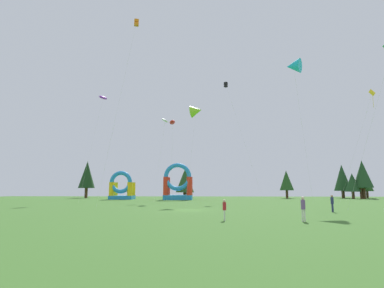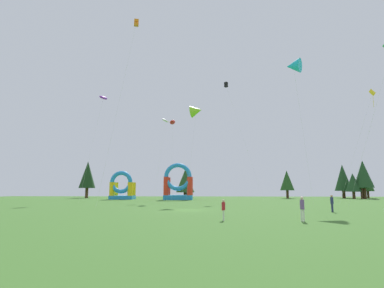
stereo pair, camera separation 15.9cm
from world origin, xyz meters
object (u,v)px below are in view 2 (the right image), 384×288
Objects in this scene: kite_cyan_delta at (293,66)px; person_left_edge at (302,207)px; inflatable_yellow_castle at (122,189)px; kite_white_parafoil at (165,121)px; kite_yellow_diamond at (373,94)px; kite_lime_delta at (196,111)px; person_near_camera at (332,202)px; person_far_side at (223,208)px; kite_red_parafoil at (172,122)px; kite_orange_box at (136,24)px; kite_black_box at (226,85)px; kite_purple_parafoil at (103,98)px; inflatable_red_slide at (178,186)px.

kite_cyan_delta is 11.34× the size of person_left_edge.
inflatable_yellow_castle is at bearing 103.26° from person_left_edge.
kite_cyan_delta is (21.21, -18.51, 3.76)m from kite_white_parafoil.
person_left_edge is (-16.49, -19.85, -14.79)m from kite_yellow_diamond.
kite_white_parafoil reaches higher than kite_lime_delta.
kite_cyan_delta reaches higher than person_near_camera.
kite_lime_delta is at bearing -165.45° from person_far_side.
person_far_side is (-11.24, -18.72, -19.06)m from kite_cyan_delta.
person_far_side is at bearing -76.52° from kite_red_parafoil.
person_left_edge is (-5.30, -19.12, -18.91)m from kite_cyan_delta.
person_near_camera is at bearing -51.08° from kite_red_parafoil.
kite_lime_delta is at bearing -55.32° from kite_red_parafoil.
kite_lime_delta reaches higher than person_near_camera.
person_far_side is (3.16, -26.59, -14.58)m from kite_lime_delta.
kite_orange_box is at bearing -99.89° from kite_red_parafoil.
inflatable_yellow_castle is (-10.89, 8.11, -13.91)m from kite_white_parafoil.
kite_orange_box is at bearing -173.54° from kite_yellow_diamond.
kite_black_box is 42.61m from person_near_camera.
kite_black_box is at bearing 23.27° from kite_white_parafoil.
inflatable_yellow_castle is (1.09, 11.56, -17.95)m from kite_purple_parafoil.
kite_purple_parafoil is 11.66× the size of person_near_camera.
kite_black_box is at bearing 62.40° from kite_orange_box.
kite_red_parafoil is 0.94× the size of kite_yellow_diamond.
person_left_edge reaches higher than person_near_camera.
kite_red_parafoil is at bearing -146.77° from person_near_camera.
kite_yellow_diamond is at bearing -28.77° from kite_white_parafoil.
kite_orange_box reaches higher than kite_yellow_diamond.
kite_red_parafoil is at bearing 154.97° from kite_yellow_diamond.
kite_black_box is 1.24× the size of kite_cyan_delta.
kite_cyan_delta is 45.29m from inflatable_yellow_castle.
kite_red_parafoil reaches higher than inflatable_red_slide.
inflatable_red_slide is at bearing 90.49° from person_left_edge.
kite_cyan_delta is 11.95m from kite_yellow_diamond.
kite_orange_box is 1.23× the size of kite_cyan_delta.
kite_black_box reaches higher than kite_orange_box.
person_near_camera is (-10.63, -10.37, -14.83)m from kite_yellow_diamond.
kite_yellow_diamond is at bearing -37.88° from inflatable_red_slide.
person_left_edge is 45.53m from inflatable_red_slide.
kite_cyan_delta is at bearing 156.80° from person_far_side.
kite_lime_delta is 1.01× the size of kite_yellow_diamond.
kite_red_parafoil reaches higher than person_far_side.
person_near_camera is 1.10× the size of person_far_side.
kite_red_parafoil is 34.63m from person_near_camera.
kite_red_parafoil is (1.89, -3.54, -1.12)m from kite_white_parafoil.
kite_orange_box is 35.21m from kite_yellow_diamond.
kite_black_box is 33.36m from inflatable_yellow_castle.
kite_orange_box is 3.31× the size of inflatable_red_slide.
kite_purple_parafoil is at bearing 112.11° from person_left_edge.
kite_black_box is 3.32× the size of inflatable_red_slide.
person_left_edge is at bearing -71.37° from kite_lime_delta.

